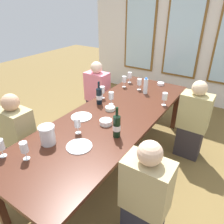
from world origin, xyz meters
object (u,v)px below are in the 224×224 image
Objects in this scene: dining_table at (112,120)px; wine_glass_4 at (130,75)px; wine_glass_2 at (102,90)px; seated_person_2 at (20,140)px; seated_person_3 at (145,200)px; wine_bottle_0 at (99,96)px; water_bottle at (146,86)px; wine_glass_3 at (24,148)px; wine_glass_0 at (77,123)px; metal_pitcher at (47,135)px; seated_person_1 at (193,122)px; wine_bottle_1 at (117,126)px; tasting_bowl_1 at (106,122)px; wine_glass_6 at (165,97)px; wine_glass_1 at (124,80)px; white_plate_1 at (79,146)px; wine_glass_8 at (0,145)px; tasting_bowl_0 at (161,84)px; seated_person_0 at (97,96)px; wine_glass_7 at (139,82)px; white_plate_0 at (81,117)px; wine_glass_5 at (111,96)px.

wine_glass_4 reaches higher than dining_table.
wine_glass_4 is (0.01, 0.76, 0.00)m from wine_glass_2.
seated_person_2 and seated_person_3 have the same top height.
water_bottle is (0.36, 0.66, -0.01)m from wine_bottle_0.
seated_person_3 is at bearing 18.84° from wine_glass_3.
metal_pitcher is at bearing -112.46° from wine_glass_0.
seated_person_1 is (1.12, 0.57, -0.33)m from wine_bottle_0.
tasting_bowl_1 is at bearing 149.51° from wine_bottle_1.
wine_glass_6 is at bearing 81.45° from wine_bottle_1.
wine_glass_0 is (-0.10, -0.51, 0.18)m from dining_table.
wine_bottle_0 is at bearing -87.54° from wine_glass_1.
metal_pitcher is (-0.29, -0.12, 0.09)m from white_plate_1.
wine_bottle_1 is 1.90× the size of wine_glass_8.
seated_person_2 is (-0.40, -1.11, -0.33)m from wine_glass_2.
metal_pitcher reaches higher than wine_glass_1.
wine_glass_2 is 1.00× the size of wine_glass_4.
water_bottle reaches higher than tasting_bowl_0.
tasting_bowl_0 is 0.63× the size of wine_glass_2.
metal_pitcher reaches higher than wine_glass_2.
seated_person_2 is at bearing -116.55° from wine_bottle_0.
metal_pitcher is 2.11m from tasting_bowl_0.
wine_bottle_0 is 1.79× the size of wine_glass_3.
white_plate_1 is at bearing -59.12° from seated_person_0.
seated_person_2 reaches higher than wine_glass_7.
wine_glass_7 is at bearing 118.65° from seated_person_3.
wine_glass_2 is at bearing 111.99° from wine_bottle_0.
wine_glass_7 is 0.16× the size of seated_person_0.
dining_table is 20.43× the size of tasting_bowl_1.
tasting_bowl_0 is at bearing 142.18° from seated_person_1.
white_plate_0 is at bearing -84.68° from wine_bottle_0.
wine_bottle_1 reaches higher than water_bottle.
wine_bottle_1 is 0.30× the size of seated_person_3.
wine_glass_5 reaches higher than dining_table.
wine_bottle_0 is 0.28× the size of seated_person_1.
dining_table is 2.57× the size of seated_person_2.
tasting_bowl_1 is 0.80× the size of wine_glass_3.
seated_person_2 reaches higher than wine_glass_6.
dining_table is 11.45× the size of white_plate_1.
wine_glass_1 is at bearing 105.03° from white_plate_1.
water_bottle is (0.32, 1.07, 0.11)m from white_plate_0.
metal_pitcher is 0.79× the size of water_bottle.
dining_table is at bearing 39.27° from white_plate_0.
white_plate_1 reaches higher than dining_table.
wine_glass_8 reaches higher than tasting_bowl_1.
seated_person_0 is at bearing 134.40° from wine_glass_2.
seated_person_2 is at bearing 152.71° from wine_glass_3.
seated_person_0 and seated_person_1 have the same top height.
tasting_bowl_1 is 0.13× the size of seated_person_3.
dining_table is at bearing -83.67° from wine_glass_7.
metal_pitcher is 1.05m from wine_glass_5.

